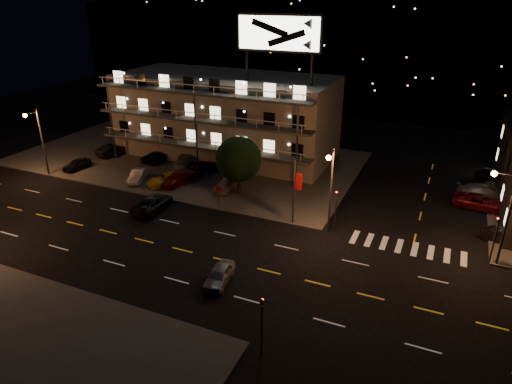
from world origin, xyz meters
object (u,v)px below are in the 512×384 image
at_px(tree, 238,160).
at_px(side_car_0, 503,237).
at_px(road_car_west, 153,203).
at_px(road_car_east, 219,275).
at_px(lot_car_2, 166,179).
at_px(lot_car_4, 227,184).
at_px(lot_car_7, 185,160).

distance_m(tree, side_car_0, 25.99).
bearing_deg(side_car_0, road_car_west, 121.77).
bearing_deg(side_car_0, road_car_east, 147.04).
relative_size(lot_car_2, lot_car_4, 1.12).
distance_m(lot_car_7, side_car_0, 36.01).
xyz_separation_m(lot_car_4, road_car_east, (7.41, -15.71, -0.18)).
xyz_separation_m(tree, lot_car_2, (-8.58, -1.12, -3.15)).
relative_size(lot_car_4, road_car_east, 1.05).
relative_size(side_car_0, road_car_west, 0.72).
xyz_separation_m(lot_car_2, lot_car_7, (-1.30, 6.16, 0.12)).
xyz_separation_m(lot_car_4, road_car_west, (-4.62, -7.33, -0.12)).
height_order(side_car_0, road_car_west, road_car_west).
bearing_deg(lot_car_7, tree, 135.62).
distance_m(lot_car_2, lot_car_4, 7.13).
bearing_deg(lot_car_2, tree, 31.27).
height_order(tree, side_car_0, tree).
bearing_deg(tree, lot_car_4, 167.06).
distance_m(lot_car_2, road_car_east, 20.23).
height_order(road_car_east, road_car_west, road_car_west).
relative_size(tree, side_car_0, 1.69).
height_order(lot_car_4, road_car_west, lot_car_4).
bearing_deg(tree, lot_car_2, -172.58).
bearing_deg(road_car_east, side_car_0, 30.61).
bearing_deg(road_car_west, lot_car_2, -71.69).
height_order(lot_car_4, lot_car_7, lot_car_7).
xyz_separation_m(lot_car_7, road_car_east, (15.68, -20.39, -0.25)).
relative_size(tree, road_car_east, 1.66).
distance_m(side_car_0, road_car_east, 25.15).
bearing_deg(tree, lot_car_7, 152.92).
relative_size(lot_car_7, road_car_east, 1.35).
bearing_deg(lot_car_7, road_car_east, 110.26).
bearing_deg(lot_car_4, road_car_east, -59.68).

